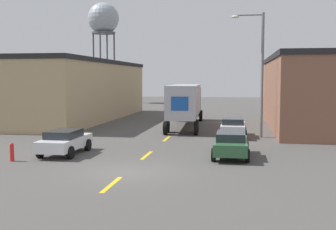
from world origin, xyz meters
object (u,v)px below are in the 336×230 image
at_px(semi_truck, 186,101).
at_px(water_tower, 103,20).
at_px(parked_car_right_mid, 233,127).
at_px(street_lamp, 259,67).
at_px(fire_hydrant, 12,152).
at_px(parked_car_left_near, 65,141).
at_px(parked_car_right_near, 231,144).

bearing_deg(semi_truck, water_tower, 115.46).
bearing_deg(parked_car_right_mid, street_lamp, -1.03).
distance_m(semi_truck, street_lamp, 9.14).
height_order(semi_truck, fire_hydrant, semi_truck).
bearing_deg(semi_truck, parked_car_left_near, -111.53).
xyz_separation_m(water_tower, fire_hydrant, (12.18, -52.48, -14.12)).
xyz_separation_m(parked_car_right_mid, parked_car_left_near, (-9.28, -8.87, 0.00)).
relative_size(parked_car_left_near, fire_hydrant, 4.41).
xyz_separation_m(semi_truck, parked_car_right_mid, (4.27, -6.20, -1.52)).
height_order(semi_truck, street_lamp, street_lamp).
xyz_separation_m(parked_car_left_near, fire_hydrant, (-1.89, -2.36, -0.27)).
bearing_deg(parked_car_right_near, semi_truck, 106.45).
bearing_deg(parked_car_right_mid, parked_car_left_near, -136.30).
bearing_deg(water_tower, fire_hydrant, -76.93).
relative_size(semi_truck, parked_car_right_mid, 3.18).
bearing_deg(parked_car_left_near, street_lamp, 38.62).
relative_size(parked_car_right_mid, water_tower, 0.24).
height_order(semi_truck, parked_car_right_near, semi_truck).
distance_m(semi_truck, parked_car_left_near, 15.96).
bearing_deg(parked_car_left_near, parked_car_right_near, 3.84).
bearing_deg(street_lamp, parked_car_right_near, -102.25).
relative_size(water_tower, fire_hydrant, 18.20).
height_order(semi_truck, water_tower, water_tower).
xyz_separation_m(parked_car_left_near, water_tower, (-14.07, 50.12, 13.85)).
height_order(parked_car_right_mid, street_lamp, street_lamp).
bearing_deg(water_tower, parked_car_right_near, -64.74).
xyz_separation_m(parked_car_left_near, street_lamp, (11.07, 8.84, 4.37)).
relative_size(semi_truck, fire_hydrant, 14.04).
height_order(parked_car_left_near, fire_hydrant, parked_car_left_near).
relative_size(parked_car_right_near, parked_car_left_near, 1.00).
bearing_deg(water_tower, parked_car_left_near, -74.32).
distance_m(parked_car_right_near, parked_car_left_near, 9.30).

